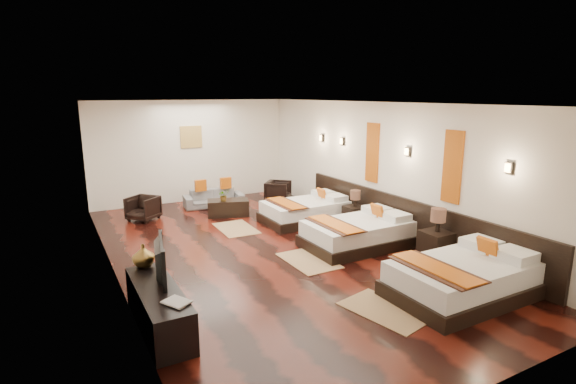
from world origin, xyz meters
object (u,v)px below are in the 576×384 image
tv_console (159,308)px  book (169,306)px  bed_near (464,278)px  armchair_left (143,208)px  figurine (143,256)px  coffee_table (228,208)px  tv (155,260)px  sofa (214,198)px  bed_mid (358,233)px  bed_far (306,211)px  nightstand_b (355,214)px  armchair_right (278,192)px  table_plant (224,195)px

tv_console → book: 0.67m
book → bed_near: bearing=-9.1°
book → armchair_left: bearing=81.9°
figurine → coffee_table: figurine is taller
tv → sofa: bearing=-15.6°
bed_near → figurine: bearing=153.5°
bed_mid → book: bed_mid is taller
bed_far → sofa: bed_far is taller
nightstand_b → coffee_table: bearing=134.1°
coffee_table → armchair_right: bearing=20.3°
bed_mid → tv_console: bearing=-163.3°
nightstand_b → armchair_right: (-0.44, 2.90, 0.00)m
nightstand_b → tv_console: 5.48m
bed_mid → coffee_table: bearing=113.2°
sofa → armchair_left: size_ratio=2.44×
bed_far → armchair_right: bed_far is taller
sofa → table_plant: size_ratio=5.37×
tv → table_plant: tv is taller
armchair_left → table_plant: table_plant is taller
sofa → armchair_right: armchair_right is taller
tv_console → book: book is taller
tv_console → bed_near: bearing=-16.9°
bed_near → bed_far: (-0.00, 4.53, -0.03)m
tv → book: size_ratio=3.00×
bed_near → bed_mid: (-0.00, 2.53, -0.01)m
tv → table_plant: (2.58, 4.29, -0.28)m
bed_far → figurine: bearing=-149.8°
coffee_table → figurine: bearing=-126.0°
bed_mid → book: size_ratio=6.65×
sofa → bed_far: bearing=-52.1°
bed_far → sofa: bearing=120.8°
bed_mid → bed_far: (-0.00, 2.00, -0.02)m
armchair_right → coffee_table: (-1.74, -0.64, -0.10)m
nightstand_b → armchair_right: bearing=98.7°
coffee_table → table_plant: size_ratio=3.43×
sofa → armchair_right: size_ratio=2.39×
tv_console → tv: bearing=79.7°
tv_console → sofa: 6.30m
bed_mid → nightstand_b: bearing=55.8°
figurine → table_plant: 4.58m
bed_mid → armchair_left: (-3.36, 3.97, 0.02)m
book → table_plant: 5.79m
bed_far → armchair_left: bed_far is taller
tv_console → armchair_left: size_ratio=2.81×
bed_near → coffee_table: size_ratio=2.19×
sofa → tv: bearing=-109.5°
armchair_left → bed_near: bearing=-12.3°
bed_near → bed_mid: bed_near is taller
bed_mid → tv: size_ratio=2.21×
book → coffee_table: (2.76, 5.22, -0.36)m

